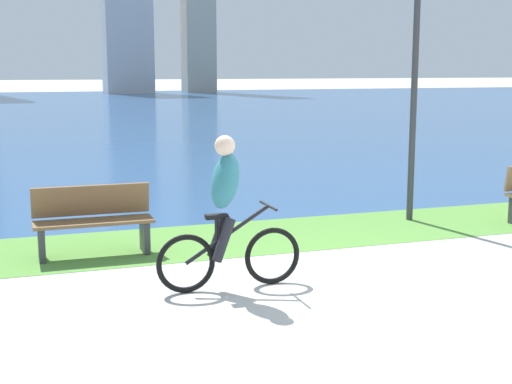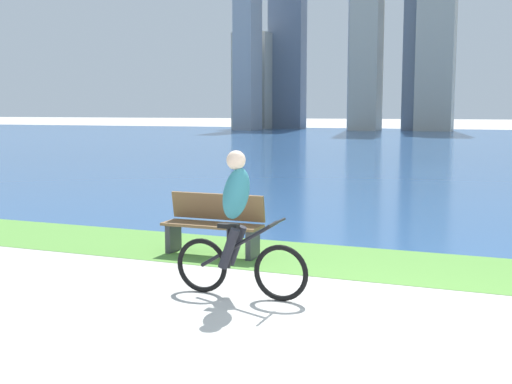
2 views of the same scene
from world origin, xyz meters
TOP-DOWN VIEW (x-y plane):
  - ground_plane at (0.00, 0.00)m, footprint 300.00×300.00m
  - grass_strip_bayside at (0.00, 3.07)m, footprint 120.00×2.04m
  - bay_water_surface at (0.00, 37.27)m, footprint 300.00×66.36m
  - cyclist_lead at (-1.53, 0.87)m, footprint 1.63×0.52m
  - bench_near_path at (-2.74, 2.79)m, footprint 1.50×0.47m
  - city_skyline_far_shore at (-8.41, 63.65)m, footprint 44.94×9.03m

SIDE VIEW (x-z plane):
  - ground_plane at x=0.00m, z-range 0.00..0.00m
  - bay_water_surface at x=0.00m, z-range 0.00..0.00m
  - grass_strip_bayside at x=0.00m, z-range 0.00..0.01m
  - bench_near_path at x=-2.74m, z-range 0.00..0.90m
  - cyclist_lead at x=-1.53m, z-range 0.00..1.68m
  - city_skyline_far_shore at x=-8.41m, z-range -3.16..24.68m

